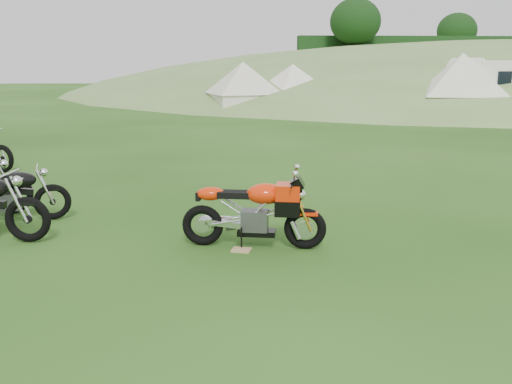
{
  "coord_description": "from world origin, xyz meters",
  "views": [
    {
      "loc": [
        -0.38,
        -5.58,
        2.27
      ],
      "look_at": [
        0.03,
        0.4,
        0.91
      ],
      "focal_mm": 40.0,
      "sensor_mm": 36.0,
      "label": 1
    }
  ],
  "objects_px": {
    "tent_right": "(461,86)",
    "tent_left": "(243,86)",
    "vintage_moto_a": "(8,194)",
    "caravan": "(507,87)",
    "sport_motorcycle": "(253,207)",
    "tent_mid": "(293,86)",
    "plywood_board": "(241,250)"
  },
  "relations": [
    {
      "from": "vintage_moto_a",
      "to": "tent_mid",
      "type": "height_order",
      "value": "tent_mid"
    },
    {
      "from": "vintage_moto_a",
      "to": "tent_left",
      "type": "xyz_separation_m",
      "value": [
        4.24,
        18.83,
        0.78
      ]
    },
    {
      "from": "tent_right",
      "to": "tent_left",
      "type": "bearing_deg",
      "value": 170.39
    },
    {
      "from": "tent_left",
      "to": "caravan",
      "type": "relative_size",
      "value": 0.54
    },
    {
      "from": "sport_motorcycle",
      "to": "tent_right",
      "type": "relative_size",
      "value": 0.56
    },
    {
      "from": "vintage_moto_a",
      "to": "tent_right",
      "type": "distance_m",
      "value": 20.23
    },
    {
      "from": "tent_left",
      "to": "tent_right",
      "type": "xyz_separation_m",
      "value": [
        8.94,
        -3.51,
        0.11
      ]
    },
    {
      "from": "sport_motorcycle",
      "to": "tent_mid",
      "type": "distance_m",
      "value": 21.11
    },
    {
      "from": "sport_motorcycle",
      "to": "tent_mid",
      "type": "xyz_separation_m",
      "value": [
        3.21,
        20.86,
        0.66
      ]
    },
    {
      "from": "plywood_board",
      "to": "tent_left",
      "type": "distance_m",
      "value": 20.36
    },
    {
      "from": "sport_motorcycle",
      "to": "tent_mid",
      "type": "bearing_deg",
      "value": 91.69
    },
    {
      "from": "tent_left",
      "to": "tent_mid",
      "type": "bearing_deg",
      "value": 1.05
    },
    {
      "from": "sport_motorcycle",
      "to": "caravan",
      "type": "distance_m",
      "value": 21.47
    },
    {
      "from": "plywood_board",
      "to": "tent_mid",
      "type": "bearing_deg",
      "value": 80.88
    },
    {
      "from": "tent_right",
      "to": "sport_motorcycle",
      "type": "bearing_deg",
      "value": -108.51
    },
    {
      "from": "tent_left",
      "to": "caravan",
      "type": "xyz_separation_m",
      "value": [
        11.44,
        -2.52,
        -0.01
      ]
    },
    {
      "from": "caravan",
      "to": "vintage_moto_a",
      "type": "bearing_deg",
      "value": -143.6
    },
    {
      "from": "sport_motorcycle",
      "to": "tent_left",
      "type": "distance_m",
      "value": 20.18
    },
    {
      "from": "vintage_moto_a",
      "to": "tent_mid",
      "type": "xyz_separation_m",
      "value": [
        6.66,
        19.54,
        0.74
      ]
    },
    {
      "from": "caravan",
      "to": "plywood_board",
      "type": "bearing_deg",
      "value": -134.61
    },
    {
      "from": "plywood_board",
      "to": "tent_right",
      "type": "height_order",
      "value": "tent_right"
    },
    {
      "from": "plywood_board",
      "to": "sport_motorcycle",
      "type": "bearing_deg",
      "value": 42.68
    },
    {
      "from": "tent_right",
      "to": "plywood_board",
      "type": "bearing_deg",
      "value": -108.69
    },
    {
      "from": "tent_left",
      "to": "vintage_moto_a",
      "type": "bearing_deg",
      "value": -117.87
    },
    {
      "from": "tent_left",
      "to": "caravan",
      "type": "bearing_deg",
      "value": -27.59
    },
    {
      "from": "vintage_moto_a",
      "to": "tent_left",
      "type": "relative_size",
      "value": 0.59
    },
    {
      "from": "tent_mid",
      "to": "plywood_board",
      "type": "bearing_deg",
      "value": -121.66
    },
    {
      "from": "plywood_board",
      "to": "tent_left",
      "type": "height_order",
      "value": "tent_left"
    },
    {
      "from": "tent_left",
      "to": "caravan",
      "type": "distance_m",
      "value": 11.71
    },
    {
      "from": "plywood_board",
      "to": "tent_left",
      "type": "relative_size",
      "value": 0.08
    },
    {
      "from": "vintage_moto_a",
      "to": "tent_right",
      "type": "height_order",
      "value": "tent_right"
    },
    {
      "from": "tent_left",
      "to": "tent_right",
      "type": "height_order",
      "value": "tent_right"
    }
  ]
}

